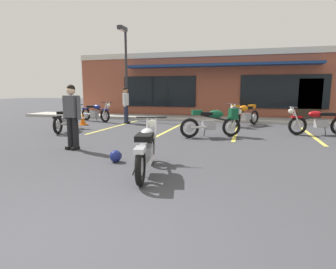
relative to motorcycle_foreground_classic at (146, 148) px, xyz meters
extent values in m
plane|color=#3D3D42|center=(0.13, 1.30, -0.46)|extent=(80.00, 80.00, 0.00)
cube|color=#A8A59E|center=(0.13, 9.67, -0.39)|extent=(22.00, 1.80, 0.14)
cube|color=brown|center=(0.13, 13.27, 1.35)|extent=(16.58, 5.18, 3.62)
cube|color=beige|center=(0.13, 10.65, 3.00)|extent=(16.58, 0.06, 0.30)
cube|color=black|center=(-3.19, 10.64, 0.99)|extent=(4.25, 0.06, 1.70)
cube|color=black|center=(3.44, 10.64, 0.99)|extent=(4.25, 0.06, 1.70)
cube|color=#33281E|center=(4.69, 10.64, 0.59)|extent=(1.10, 0.06, 2.10)
cube|color=navy|center=(0.13, 10.23, 2.35)|extent=(9.95, 0.90, 0.12)
cube|color=#DBCC4C|center=(-3.64, 6.07, -0.46)|extent=(0.12, 4.80, 0.01)
cube|color=#DBCC4C|center=(-1.13, 6.07, -0.46)|extent=(0.12, 4.80, 0.01)
cube|color=#DBCC4C|center=(1.38, 6.07, -0.46)|extent=(0.12, 4.80, 0.01)
cube|color=#DBCC4C|center=(3.90, 6.07, -0.46)|extent=(0.12, 4.80, 0.01)
torus|color=black|center=(0.16, -0.72, -0.14)|extent=(0.24, 0.65, 0.64)
cylinder|color=#B7B7BC|center=(0.16, -0.72, -0.14)|extent=(0.12, 0.29, 0.29)
torus|color=black|center=(-0.16, 0.68, -0.14)|extent=(0.24, 0.65, 0.64)
cylinder|color=#B7B7BC|center=(-0.16, 0.68, -0.14)|extent=(0.12, 0.29, 0.29)
cylinder|color=silver|center=(-0.27, 0.76, 0.18)|extent=(0.12, 0.33, 0.66)
cylinder|color=silver|center=(-0.09, 0.80, 0.18)|extent=(0.12, 0.33, 0.66)
cylinder|color=black|center=(-0.20, 0.85, 0.50)|extent=(0.65, 0.18, 0.03)
sphere|color=silver|center=(-0.22, 0.93, 0.36)|extent=(0.20, 0.20, 0.17)
cube|color=silver|center=(-0.17, 0.72, 0.16)|extent=(0.22, 0.38, 0.06)
cube|color=#9E9EA3|center=(0.02, -0.10, -0.06)|extent=(0.32, 0.44, 0.28)
cylinder|color=silver|center=(0.24, -0.43, -0.10)|extent=(0.19, 0.55, 0.07)
cylinder|color=black|center=(-0.02, 0.09, 0.18)|extent=(0.27, 0.93, 0.26)
ellipsoid|color=silver|center=(-0.03, 0.11, 0.26)|extent=(0.36, 0.53, 0.22)
cube|color=black|center=(0.05, -0.24, 0.26)|extent=(0.39, 0.57, 0.10)
cube|color=silver|center=(0.17, -0.74, 0.14)|extent=(0.24, 0.39, 0.08)
cylinder|color=black|center=(-0.14, -0.21, -0.32)|extent=(0.14, 0.05, 0.29)
torus|color=black|center=(2.05, 8.42, -0.14)|extent=(0.42, 0.60, 0.64)
cylinder|color=#B7B7BC|center=(2.05, 8.42, -0.14)|extent=(0.20, 0.28, 0.29)
torus|color=black|center=(1.28, 7.20, -0.14)|extent=(0.42, 0.60, 0.64)
cylinder|color=#B7B7BC|center=(1.28, 7.20, -0.14)|extent=(0.20, 0.28, 0.29)
cylinder|color=silver|center=(1.31, 7.06, 0.18)|extent=(0.21, 0.30, 0.66)
cylinder|color=silver|center=(1.15, 7.16, 0.18)|extent=(0.21, 0.30, 0.66)
cylinder|color=black|center=(1.19, 7.04, 0.50)|extent=(0.58, 0.38, 0.03)
sphere|color=silver|center=(1.14, 6.98, 0.36)|extent=(0.23, 0.23, 0.17)
cube|color=orange|center=(1.26, 7.16, 0.16)|extent=(0.31, 0.38, 0.06)
cube|color=#9E9EA3|center=(1.71, 7.87, -0.06)|extent=(0.42, 0.47, 0.28)
cylinder|color=silver|center=(1.78, 8.26, -0.10)|extent=(0.35, 0.50, 0.07)
cylinder|color=black|center=(1.60, 7.71, 0.18)|extent=(0.55, 0.83, 0.26)
ellipsoid|color=orange|center=(1.58, 7.67, 0.30)|extent=(0.53, 0.60, 0.26)
cube|color=orange|center=(1.26, 7.15, 0.30)|extent=(0.36, 0.35, 0.36)
cube|color=black|center=(1.76, 7.96, 0.32)|extent=(0.42, 0.47, 0.10)
cube|color=orange|center=(1.92, 8.21, 0.36)|extent=(0.34, 0.38, 0.16)
cylinder|color=black|center=(1.90, 7.84, -0.32)|extent=(0.13, 0.09, 0.29)
torus|color=black|center=(-6.17, 7.77, -0.14)|extent=(0.63, 0.32, 0.64)
cylinder|color=#B7B7BC|center=(-6.17, 7.77, -0.14)|extent=(0.29, 0.16, 0.29)
torus|color=black|center=(-4.82, 7.26, -0.14)|extent=(0.63, 0.32, 0.64)
cylinder|color=#B7B7BC|center=(-4.82, 7.26, -0.14)|extent=(0.29, 0.16, 0.29)
cylinder|color=silver|center=(-4.70, 7.31, 0.18)|extent=(0.32, 0.16, 0.66)
cylinder|color=silver|center=(-4.76, 7.14, 0.18)|extent=(0.32, 0.16, 0.66)
cylinder|color=black|center=(-4.65, 7.20, 0.50)|extent=(0.26, 0.63, 0.03)
sphere|color=silver|center=(-4.58, 7.17, 0.36)|extent=(0.22, 0.22, 0.17)
cube|color=navy|center=(-4.78, 7.25, 0.16)|extent=(0.39, 0.26, 0.06)
cube|color=#9E9EA3|center=(-5.57, 7.54, -0.06)|extent=(0.46, 0.37, 0.28)
cylinder|color=silver|center=(-5.97, 7.54, -0.10)|extent=(0.54, 0.26, 0.07)
cylinder|color=black|center=(-5.38, 7.47, 0.18)|extent=(0.90, 0.39, 0.26)
ellipsoid|color=navy|center=(-5.36, 7.46, 0.26)|extent=(0.54, 0.41, 0.22)
cube|color=black|center=(-5.70, 7.59, 0.26)|extent=(0.59, 0.45, 0.10)
cube|color=navy|center=(-6.19, 7.77, 0.14)|extent=(0.39, 0.28, 0.08)
cylinder|color=black|center=(-5.57, 7.74, -0.32)|extent=(0.07, 0.13, 0.29)
torus|color=black|center=(-0.02, 4.05, -0.14)|extent=(0.62, 0.38, 0.64)
cylinder|color=#B7B7BC|center=(-0.02, 4.05, -0.14)|extent=(0.28, 0.18, 0.29)
torus|color=black|center=(1.26, 4.70, -0.14)|extent=(0.62, 0.38, 0.64)
cylinder|color=#B7B7BC|center=(1.26, 4.70, -0.14)|extent=(0.28, 0.18, 0.29)
cylinder|color=silver|center=(1.31, 4.82, 0.18)|extent=(0.31, 0.19, 0.66)
cylinder|color=silver|center=(1.39, 4.66, 0.18)|extent=(0.31, 0.19, 0.66)
cylinder|color=black|center=(1.42, 4.78, 0.50)|extent=(0.33, 0.60, 0.03)
sphere|color=silver|center=(1.49, 4.82, 0.36)|extent=(0.23, 0.23, 0.17)
cube|color=#0F4C2D|center=(1.30, 4.72, 0.16)|extent=(0.38, 0.29, 0.06)
cube|color=#9E9EA3|center=(0.55, 4.34, -0.06)|extent=(0.47, 0.39, 0.28)
cylinder|color=silver|center=(0.28, 4.05, -0.10)|extent=(0.52, 0.31, 0.07)
cylinder|color=black|center=(0.73, 4.43, 0.18)|extent=(0.87, 0.48, 0.26)
ellipsoid|color=#0F4C2D|center=(0.76, 4.45, 0.30)|extent=(0.60, 0.50, 0.26)
cube|color=#0F4C2D|center=(1.31, 4.72, 0.30)|extent=(0.34, 0.36, 0.36)
cube|color=black|center=(0.46, 4.29, 0.32)|extent=(0.47, 0.39, 0.10)
cube|color=#0F4C2D|center=(0.19, 4.16, 0.36)|extent=(0.38, 0.32, 0.16)
cylinder|color=black|center=(0.40, 4.47, -0.32)|extent=(0.08, 0.13, 0.29)
torus|color=black|center=(-4.63, 3.53, -0.14)|extent=(0.23, 0.65, 0.64)
cylinder|color=#B7B7BC|center=(-4.63, 3.53, -0.14)|extent=(0.12, 0.29, 0.29)
torus|color=black|center=(-4.93, 4.94, -0.14)|extent=(0.23, 0.65, 0.64)
cylinder|color=#B7B7BC|center=(-4.93, 4.94, -0.14)|extent=(0.12, 0.29, 0.29)
cylinder|color=silver|center=(-5.04, 5.01, 0.18)|extent=(0.11, 0.33, 0.66)
cylinder|color=silver|center=(-4.87, 5.05, 0.18)|extent=(0.11, 0.33, 0.66)
cylinder|color=black|center=(-4.97, 5.11, 0.50)|extent=(0.65, 0.17, 0.03)
sphere|color=silver|center=(-4.99, 5.19, 0.36)|extent=(0.20, 0.20, 0.17)
cube|color=black|center=(-4.94, 4.97, 0.16)|extent=(0.21, 0.38, 0.06)
cube|color=#9E9EA3|center=(-4.76, 4.15, -0.06)|extent=(0.32, 0.44, 0.28)
cylinder|color=silver|center=(-4.55, 3.82, -0.10)|extent=(0.18, 0.55, 0.07)
cylinder|color=black|center=(-4.81, 4.35, 0.18)|extent=(0.26, 0.93, 0.26)
ellipsoid|color=black|center=(-4.81, 4.37, 0.26)|extent=(0.36, 0.52, 0.22)
cube|color=black|center=(-4.73, 4.02, 0.26)|extent=(0.38, 0.57, 0.10)
cube|color=black|center=(-4.63, 3.51, 0.14)|extent=(0.23, 0.39, 0.08)
cylinder|color=black|center=(-4.93, 4.05, -0.32)|extent=(0.14, 0.05, 0.29)
torus|color=black|center=(3.43, 5.68, -0.14)|extent=(0.64, 0.25, 0.64)
cylinder|color=#B7B7BC|center=(3.43, 5.68, -0.14)|extent=(0.29, 0.13, 0.29)
cylinder|color=silver|center=(3.36, 5.57, 0.18)|extent=(0.33, 0.12, 0.66)
cylinder|color=silver|center=(3.32, 5.74, 0.18)|extent=(0.33, 0.12, 0.66)
cylinder|color=black|center=(3.26, 5.63, 0.50)|extent=(0.19, 0.65, 0.03)
sphere|color=silver|center=(3.18, 5.61, 0.36)|extent=(0.21, 0.21, 0.17)
cube|color=#B70F14|center=(3.40, 5.67, 0.16)|extent=(0.38, 0.22, 0.06)
cube|color=#9E9EA3|center=(4.21, 5.87, -0.06)|extent=(0.45, 0.33, 0.28)
cylinder|color=silver|center=(4.53, 6.10, -0.10)|extent=(0.55, 0.20, 0.07)
cylinder|color=black|center=(4.02, 5.82, 0.18)|extent=(0.93, 0.29, 0.26)
ellipsoid|color=#B70F14|center=(4.00, 5.82, 0.26)|extent=(0.53, 0.37, 0.22)
cube|color=black|center=(4.35, 5.91, 0.26)|extent=(0.57, 0.40, 0.10)
cylinder|color=black|center=(4.32, 5.72, -0.32)|extent=(0.06, 0.14, 0.29)
cube|color=black|center=(-3.67, 7.30, -0.42)|extent=(0.26, 0.15, 0.08)
cube|color=black|center=(-3.63, 7.10, -0.42)|extent=(0.26, 0.15, 0.08)
cylinder|color=#232842|center=(-3.71, 7.29, 0.00)|extent=(0.18, 0.18, 0.80)
cylinder|color=#232842|center=(-3.66, 7.09, 0.00)|extent=(0.18, 0.18, 0.80)
cube|color=silver|center=(-3.69, 7.19, 0.66)|extent=(0.30, 0.42, 0.56)
cylinder|color=silver|center=(-3.74, 7.43, 0.62)|extent=(0.12, 0.12, 0.58)
cylinder|color=silver|center=(-3.63, 6.95, 0.62)|extent=(0.12, 0.12, 0.58)
sphere|color=#A07556|center=(-3.69, 7.19, 1.06)|extent=(0.26, 0.26, 0.22)
sphere|color=black|center=(-3.70, 7.19, 1.11)|extent=(0.25, 0.25, 0.21)
cube|color=black|center=(-2.49, 1.39, -0.42)|extent=(0.15, 0.26, 0.08)
cube|color=black|center=(-2.69, 1.44, -0.42)|extent=(0.15, 0.26, 0.08)
cylinder|color=black|center=(-2.48, 1.43, 0.00)|extent=(0.18, 0.18, 0.80)
cylinder|color=black|center=(-2.68, 1.47, 0.00)|extent=(0.18, 0.18, 0.80)
cube|color=#4C4C51|center=(-2.58, 1.45, 0.66)|extent=(0.42, 0.30, 0.56)
cylinder|color=#4C4C51|center=(-2.34, 1.40, 0.62)|extent=(0.12, 0.12, 0.58)
cylinder|color=#4C4C51|center=(-2.82, 1.51, 0.62)|extent=(0.12, 0.12, 0.58)
sphere|color=beige|center=(-2.58, 1.45, 1.06)|extent=(0.26, 0.26, 0.22)
sphere|color=black|center=(-2.58, 1.46, 1.11)|extent=(0.25, 0.25, 0.21)
sphere|color=navy|center=(-0.92, 0.55, -0.33)|extent=(0.26, 0.26, 0.26)
cube|color=black|center=(-0.92, 0.65, -0.34)|extent=(0.18, 0.03, 0.09)
cube|color=orange|center=(-5.28, 6.08, -0.45)|extent=(0.34, 0.34, 0.03)
cone|color=orange|center=(-5.28, 6.08, -0.18)|extent=(0.26, 0.26, 0.50)
cylinder|color=white|center=(-5.28, 6.08, -0.14)|extent=(0.19, 0.19, 0.06)
cylinder|color=#2D2D33|center=(-4.25, 8.57, 1.80)|extent=(0.12, 0.12, 4.53)
cube|color=#2D2D33|center=(-4.25, 8.22, 4.02)|extent=(0.24, 0.70, 0.18)
cube|color=silver|center=(-4.25, 8.22, 3.93)|extent=(0.18, 0.56, 0.02)
camera|label=1|loc=(1.81, -4.82, 1.08)|focal=30.09mm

